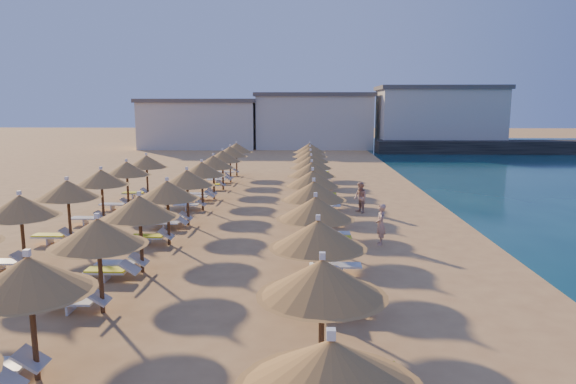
{
  "coord_description": "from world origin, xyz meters",
  "views": [
    {
      "loc": [
        2.11,
        -21.77,
        5.66
      ],
      "look_at": [
        1.23,
        4.0,
        1.3
      ],
      "focal_mm": 32.0,
      "sensor_mm": 36.0,
      "label": 1
    }
  ],
  "objects_px": {
    "parasol_row_west": "(187,179)",
    "beachgoer_b": "(360,198)",
    "beachgoer_a": "(381,224)",
    "parasol_row_east": "(313,180)",
    "jetty": "(502,147)",
    "beachgoer_c": "(323,186)"
  },
  "relations": [
    {
      "from": "beachgoer_c",
      "to": "beachgoer_a",
      "type": "xyz_separation_m",
      "value": [
        2.04,
        -9.92,
        -0.03
      ]
    },
    {
      "from": "beachgoer_b",
      "to": "jetty",
      "type": "bearing_deg",
      "value": 124.11
    },
    {
      "from": "jetty",
      "to": "beachgoer_c",
      "type": "bearing_deg",
      "value": -125.56
    },
    {
      "from": "parasol_row_west",
      "to": "beachgoer_b",
      "type": "distance_m",
      "value": 9.23
    },
    {
      "from": "jetty",
      "to": "parasol_row_west",
      "type": "xyz_separation_m",
      "value": [
        -29.17,
        -38.63,
        1.49
      ]
    },
    {
      "from": "parasol_row_east",
      "to": "beachgoer_a",
      "type": "height_order",
      "value": "parasol_row_east"
    },
    {
      "from": "beachgoer_a",
      "to": "beachgoer_b",
      "type": "distance_m",
      "value": 6.38
    },
    {
      "from": "parasol_row_east",
      "to": "parasol_row_west",
      "type": "bearing_deg",
      "value": 180.0
    },
    {
      "from": "parasol_row_west",
      "to": "beachgoer_c",
      "type": "relative_size",
      "value": 21.41
    },
    {
      "from": "parasol_row_east",
      "to": "parasol_row_west",
      "type": "relative_size",
      "value": 1.0
    },
    {
      "from": "jetty",
      "to": "beachgoer_b",
      "type": "xyz_separation_m",
      "value": [
        -20.65,
        -35.39,
        0.07
      ]
    },
    {
      "from": "parasol_row_west",
      "to": "beachgoer_c",
      "type": "distance_m",
      "value": 9.58
    },
    {
      "from": "jetty",
      "to": "beachgoer_a",
      "type": "bearing_deg",
      "value": -116.42
    },
    {
      "from": "parasol_row_east",
      "to": "beachgoer_a",
      "type": "distance_m",
      "value": 4.41
    },
    {
      "from": "parasol_row_west",
      "to": "beachgoer_a",
      "type": "bearing_deg",
      "value": -19.94
    },
    {
      "from": "beachgoer_a",
      "to": "beachgoer_b",
      "type": "xyz_separation_m",
      "value": [
        -0.16,
        6.38,
        -0.03
      ]
    },
    {
      "from": "parasol_row_west",
      "to": "beachgoer_a",
      "type": "relative_size",
      "value": 22.28
    },
    {
      "from": "beachgoer_c",
      "to": "jetty",
      "type": "bearing_deg",
      "value": 84.1
    },
    {
      "from": "beachgoer_c",
      "to": "beachgoer_a",
      "type": "height_order",
      "value": "beachgoer_c"
    },
    {
      "from": "jetty",
      "to": "parasol_row_west",
      "type": "distance_m",
      "value": 48.43
    },
    {
      "from": "jetty",
      "to": "parasol_row_east",
      "type": "bearing_deg",
      "value": -121.34
    },
    {
      "from": "beachgoer_c",
      "to": "beachgoer_b",
      "type": "height_order",
      "value": "beachgoer_c"
    }
  ]
}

